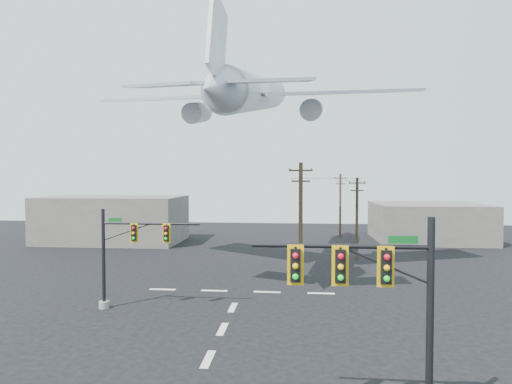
# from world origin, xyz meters

# --- Properties ---
(ground) EXTENTS (120.00, 120.00, 0.00)m
(ground) POSITION_xyz_m (0.00, 0.00, 0.00)
(ground) COLOR black
(ground) RESTS_ON ground
(lane_markings) EXTENTS (14.00, 21.20, 0.01)m
(lane_markings) POSITION_xyz_m (0.00, 5.33, 0.01)
(lane_markings) COLOR silver
(lane_markings) RESTS_ON ground
(signal_mast_near) EXTENTS (6.43, 0.80, 7.25)m
(signal_mast_near) POSITION_xyz_m (7.12, -4.82, 4.08)
(signal_mast_near) COLOR gray
(signal_mast_near) RESTS_ON ground
(signal_mast_far) EXTENTS (6.72, 0.72, 6.52)m
(signal_mast_far) POSITION_xyz_m (-6.98, 7.07, 3.52)
(signal_mast_far) COLOR gray
(signal_mast_far) RESTS_ON ground
(utility_pole_a) EXTENTS (1.96, 0.33, 9.78)m
(utility_pole_a) POSITION_xyz_m (4.52, 15.26, 5.11)
(utility_pole_a) COLOR #46321E
(utility_pole_a) RESTS_ON ground
(utility_pole_b) EXTENTS (1.73, 0.29, 8.54)m
(utility_pole_b) POSITION_xyz_m (10.45, 25.38, 4.47)
(utility_pole_b) COLOR #46321E
(utility_pole_b) RESTS_ON ground
(utility_pole_c) EXTENTS (1.81, 0.66, 9.06)m
(utility_pole_c) POSITION_xyz_m (10.55, 42.74, 4.74)
(utility_pole_c) COLOR #46321E
(utility_pole_c) RESTS_ON ground
(power_lines) EXTENTS (7.75, 27.48, 0.37)m
(power_lines) POSITION_xyz_m (9.28, 28.52, 8.29)
(power_lines) COLOR black
(airliner) EXTENTS (30.80, 32.45, 9.09)m
(airliner) POSITION_xyz_m (0.07, 21.17, 16.58)
(airliner) COLOR silver
(building_left) EXTENTS (18.00, 10.00, 6.00)m
(building_left) POSITION_xyz_m (-20.00, 35.00, 3.00)
(building_left) COLOR slate
(building_left) RESTS_ON ground
(building_right) EXTENTS (14.00, 12.00, 5.00)m
(building_right) POSITION_xyz_m (22.00, 40.00, 2.50)
(building_right) COLOR slate
(building_right) RESTS_ON ground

